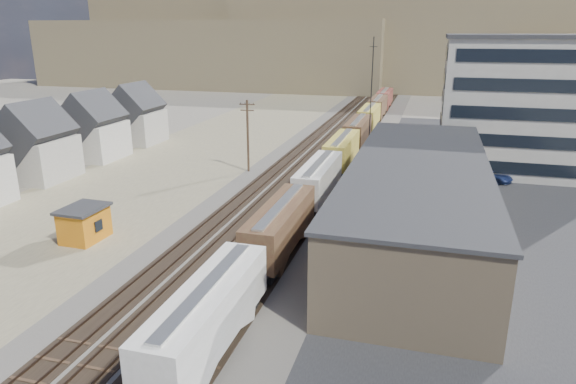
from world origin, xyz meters
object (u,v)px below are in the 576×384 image
(utility_pole_north, at_px, (248,134))
(parked_car_blue, at_px, (492,176))
(maintenance_shed, at_px, (84,223))
(freight_train, at_px, (350,139))

(utility_pole_north, height_order, parked_car_blue, utility_pole_north)
(maintenance_shed, bearing_deg, utility_pole_north, 76.78)
(utility_pole_north, bearing_deg, parked_car_blue, 7.23)
(utility_pole_north, distance_m, parked_car_blue, 33.04)
(freight_train, height_order, utility_pole_north, utility_pole_north)
(parked_car_blue, bearing_deg, freight_train, 100.14)
(freight_train, distance_m, maintenance_shed, 43.96)
(parked_car_blue, bearing_deg, utility_pole_north, 129.81)
(maintenance_shed, bearing_deg, freight_train, 64.79)
(freight_train, bearing_deg, parked_car_blue, -22.44)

